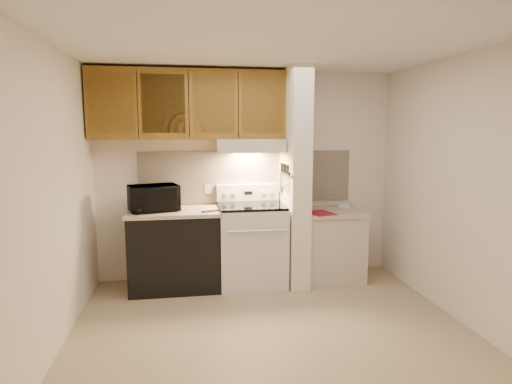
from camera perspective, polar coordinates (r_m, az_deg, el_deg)
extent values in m
plane|color=tan|center=(4.14, 1.91, -17.55)|extent=(3.60, 3.60, 0.00)
plane|color=white|center=(3.79, 2.10, 18.86)|extent=(3.60, 3.60, 0.00)
cube|color=silver|center=(5.24, -1.20, 2.21)|extent=(3.60, 2.50, 0.02)
cube|color=silver|center=(3.85, -25.31, -0.78)|extent=(0.02, 3.00, 2.50)
cube|color=silver|center=(4.48, 25.22, 0.39)|extent=(0.02, 3.00, 2.50)
cube|color=beige|center=(5.23, -1.18, 2.03)|extent=(2.60, 0.02, 0.63)
cube|color=silver|center=(5.05, -0.61, -7.16)|extent=(0.76, 0.65, 0.92)
cube|color=black|center=(4.73, -0.03, -7.70)|extent=(0.50, 0.01, 0.30)
cylinder|color=silver|center=(4.64, 0.04, -5.22)|extent=(0.65, 0.02, 0.02)
cube|color=black|center=(4.94, -0.62, -1.84)|extent=(0.74, 0.64, 0.03)
cube|color=silver|center=(5.20, -1.10, -0.05)|extent=(0.76, 0.08, 0.20)
cube|color=black|center=(5.16, -1.03, -0.12)|extent=(0.10, 0.01, 0.04)
cylinder|color=silver|center=(5.13, -4.12, -0.19)|extent=(0.05, 0.02, 0.05)
cylinder|color=silver|center=(5.14, -3.01, -0.17)|extent=(0.05, 0.02, 0.05)
cylinder|color=silver|center=(5.19, 0.94, -0.07)|extent=(0.05, 0.02, 0.05)
cylinder|color=silver|center=(5.20, 2.03, -0.05)|extent=(0.05, 0.02, 0.05)
cube|color=black|center=(5.01, -10.72, -7.71)|extent=(1.00, 0.63, 0.87)
cube|color=#C4AD99|center=(4.91, -10.86, -2.59)|extent=(1.04, 0.67, 0.04)
cube|color=black|center=(4.74, -6.09, -2.54)|extent=(0.21, 0.14, 0.01)
cylinder|color=#256269|center=(5.13, -14.73, -1.43)|extent=(0.11, 0.11, 0.10)
cube|color=beige|center=(5.18, -6.41, 0.43)|extent=(0.08, 0.01, 0.12)
imported|color=black|center=(4.87, -13.51, -0.79)|extent=(0.60, 0.49, 0.29)
cube|color=white|center=(4.99, 5.18, 1.88)|extent=(0.22, 0.70, 2.50)
cube|color=brown|center=(4.96, 3.89, 2.44)|extent=(0.01, 0.70, 0.04)
cube|color=black|center=(4.91, 3.95, 2.61)|extent=(0.02, 0.42, 0.04)
cube|color=silver|center=(4.77, 4.20, 1.24)|extent=(0.01, 0.03, 0.16)
cylinder|color=black|center=(4.73, 4.30, 3.00)|extent=(0.02, 0.02, 0.10)
cube|color=silver|center=(4.83, 4.04, 1.21)|extent=(0.01, 0.04, 0.18)
cylinder|color=black|center=(4.83, 4.02, 3.11)|extent=(0.02, 0.02, 0.10)
cube|color=silver|center=(4.91, 3.83, 1.20)|extent=(0.01, 0.04, 0.20)
cylinder|color=black|center=(4.90, 3.83, 3.19)|extent=(0.02, 0.02, 0.10)
cube|color=silver|center=(4.99, 3.61, 1.55)|extent=(0.01, 0.04, 0.16)
cylinder|color=black|center=(4.99, 3.59, 3.28)|extent=(0.02, 0.02, 0.10)
cube|color=silver|center=(5.07, 3.40, 1.55)|extent=(0.01, 0.04, 0.18)
cylinder|color=black|center=(5.06, 3.40, 3.35)|extent=(0.02, 0.02, 0.10)
cube|color=slate|center=(5.13, 3.27, 1.30)|extent=(0.03, 0.09, 0.23)
cube|color=beige|center=(5.28, 9.93, -7.19)|extent=(0.70, 0.60, 0.81)
cube|color=#C4AD99|center=(5.19, 10.05, -2.66)|extent=(0.74, 0.64, 0.04)
cube|color=maroon|center=(4.99, 8.67, -2.77)|extent=(0.31, 0.37, 0.01)
cube|color=white|center=(5.42, 11.63, -1.82)|extent=(0.16, 0.13, 0.04)
cube|color=beige|center=(4.99, -0.85, 6.23)|extent=(0.78, 0.44, 0.15)
cube|color=beige|center=(4.79, -0.48, 5.61)|extent=(0.78, 0.04, 0.06)
cube|color=brown|center=(4.99, -8.97, 11.42)|extent=(2.18, 0.33, 0.77)
cube|color=brown|center=(4.89, -18.76, 11.15)|extent=(0.46, 0.01, 0.63)
cube|color=black|center=(4.85, -15.53, 11.31)|extent=(0.01, 0.01, 0.73)
cube|color=brown|center=(4.83, -12.25, 11.44)|extent=(0.46, 0.01, 0.63)
cube|color=black|center=(4.83, -8.95, 11.53)|extent=(0.01, 0.01, 0.73)
cube|color=brown|center=(4.84, -5.66, 11.58)|extent=(0.46, 0.01, 0.63)
cube|color=black|center=(4.86, -2.39, 11.59)|extent=(0.01, 0.01, 0.73)
cube|color=brown|center=(4.90, 0.84, 11.57)|extent=(0.46, 0.01, 0.63)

